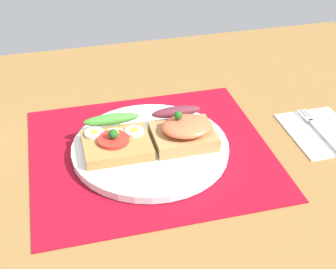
{
  "coord_description": "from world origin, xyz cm",
  "views": [
    {
      "loc": [
        -13.0,
        -62.65,
        47.62
      ],
      "look_at": [
        3.0,
        0.0,
        3.12
      ],
      "focal_mm": 51.33,
      "sensor_mm": 36.0,
      "label": 1
    }
  ],
  "objects": [
    {
      "name": "ground_plane",
      "position": [
        0.0,
        0.0,
        -1.6
      ],
      "size": [
        120.0,
        90.0,
        3.2
      ],
      "primitive_type": "cube",
      "color": "olive"
    },
    {
      "name": "placemat",
      "position": [
        0.0,
        0.0,
        0.15
      ],
      "size": [
        39.2,
        35.26,
        0.3
      ],
      "primitive_type": "cube",
      "color": "maroon",
      "rests_on": "ground_plane"
    },
    {
      "name": "napkin",
      "position": [
        30.31,
        -1.75,
        0.3
      ],
      "size": [
        11.23,
        14.33,
        0.6
      ],
      "primitive_type": "cube",
      "color": "white",
      "rests_on": "ground_plane"
    },
    {
      "name": "plate",
      "position": [
        0.0,
        0.0,
        0.96
      ],
      "size": [
        25.82,
        25.82,
        1.32
      ],
      "primitive_type": "cylinder",
      "color": "white",
      "rests_on": "placemat"
    },
    {
      "name": "sandwich_egg_tomato",
      "position": [
        -5.53,
        1.09,
        2.94
      ],
      "size": [
        10.72,
        10.45,
        3.92
      ],
      "color": "olive",
      "rests_on": "plate"
    },
    {
      "name": "fork",
      "position": [
        29.84,
        -1.59,
        0.76
      ],
      "size": [
        1.62,
        14.39,
        0.32
      ],
      "color": "#B7B7BC",
      "rests_on": "napkin"
    },
    {
      "name": "sandwich_salmon",
      "position": [
        5.66,
        -0.17,
        3.66
      ],
      "size": [
        10.1,
        9.88,
        5.64
      ],
      "color": "#AA7C47",
      "rests_on": "plate"
    }
  ]
}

